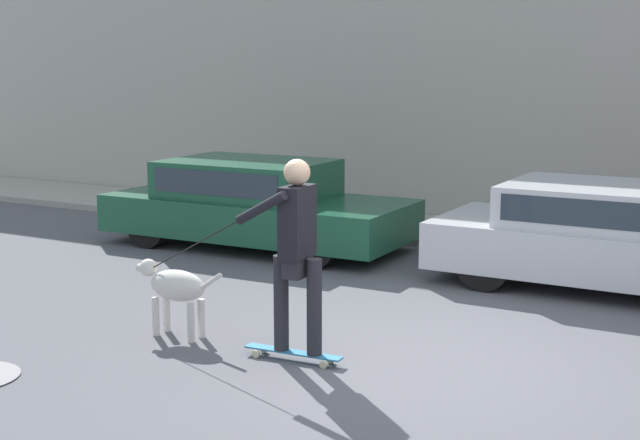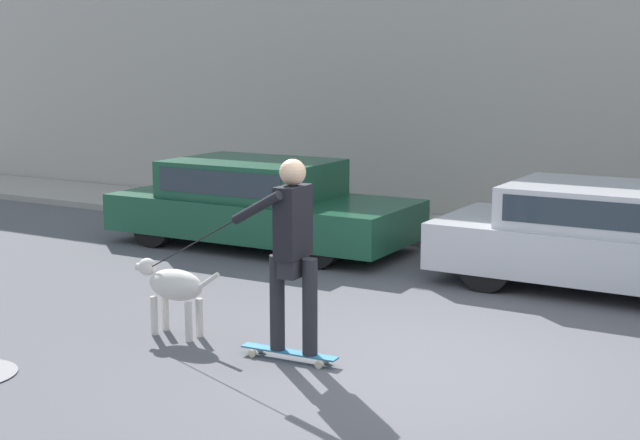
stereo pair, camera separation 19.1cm
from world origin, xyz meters
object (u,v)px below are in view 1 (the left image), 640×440
at_px(parked_car_0, 255,205).
at_px(skateboarder, 296,246).
at_px(dog, 175,287).
at_px(parked_car_1, 607,238).

bearing_deg(parked_car_0, skateboarder, -53.57).
bearing_deg(skateboarder, parked_car_0, -56.31).
distance_m(dog, skateboarder, 1.49).
bearing_deg(skateboarder, dog, -6.25).
relative_size(parked_car_1, skateboarder, 1.88).
distance_m(parked_car_1, skateboarder, 4.41).
bearing_deg(dog, parked_car_0, -66.73).
relative_size(dog, skateboarder, 0.47).
bearing_deg(parked_car_0, parked_car_1, -1.08).
xyz_separation_m(parked_car_0, parked_car_1, (4.89, 0.00, -0.01)).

